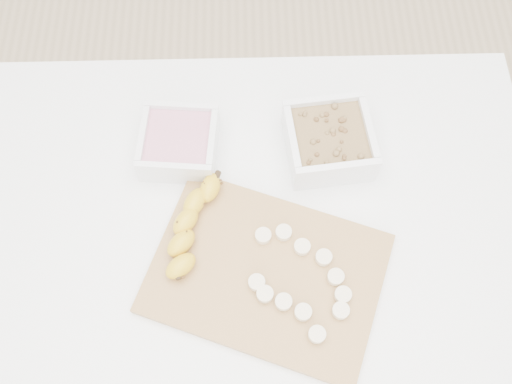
{
  "coord_description": "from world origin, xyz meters",
  "views": [
    {
      "loc": [
        -0.01,
        -0.36,
        1.66
      ],
      "look_at": [
        0.0,
        0.03,
        0.81
      ],
      "focal_mm": 40.0,
      "sensor_mm": 36.0,
      "label": 1
    }
  ],
  "objects_px": {
    "bowl_granola": "(329,141)",
    "banana": "(191,227)",
    "cutting_board": "(266,273)",
    "table": "(256,241)",
    "bowl_yogurt": "(179,143)"
  },
  "relations": [
    {
      "from": "bowl_granola",
      "to": "banana",
      "type": "distance_m",
      "value": 0.29
    },
    {
      "from": "cutting_board",
      "to": "banana",
      "type": "relative_size",
      "value": 1.93
    },
    {
      "from": "bowl_granola",
      "to": "banana",
      "type": "relative_size",
      "value": 0.85
    },
    {
      "from": "table",
      "to": "bowl_yogurt",
      "type": "distance_m",
      "value": 0.23
    },
    {
      "from": "cutting_board",
      "to": "bowl_yogurt",
      "type": "bearing_deg",
      "value": 122.21
    },
    {
      "from": "banana",
      "to": "bowl_yogurt",
      "type": "bearing_deg",
      "value": 128.98
    },
    {
      "from": "table",
      "to": "cutting_board",
      "type": "distance_m",
      "value": 0.14
    },
    {
      "from": "bowl_yogurt",
      "to": "bowl_granola",
      "type": "height_order",
      "value": "bowl_granola"
    },
    {
      "from": "bowl_yogurt",
      "to": "cutting_board",
      "type": "xyz_separation_m",
      "value": [
        0.15,
        -0.24,
        -0.02
      ]
    },
    {
      "from": "bowl_granola",
      "to": "banana",
      "type": "bearing_deg",
      "value": -146.87
    },
    {
      "from": "table",
      "to": "bowl_granola",
      "type": "xyz_separation_m",
      "value": [
        0.13,
        0.14,
        0.13
      ]
    },
    {
      "from": "table",
      "to": "banana",
      "type": "distance_m",
      "value": 0.17
    },
    {
      "from": "bowl_yogurt",
      "to": "cutting_board",
      "type": "height_order",
      "value": "bowl_yogurt"
    },
    {
      "from": "bowl_granola",
      "to": "cutting_board",
      "type": "height_order",
      "value": "bowl_granola"
    },
    {
      "from": "bowl_yogurt",
      "to": "banana",
      "type": "distance_m",
      "value": 0.16
    }
  ]
}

